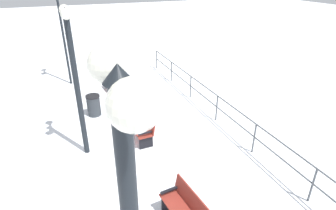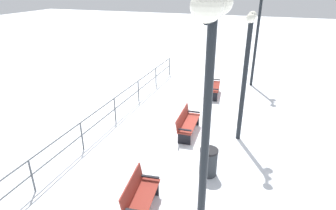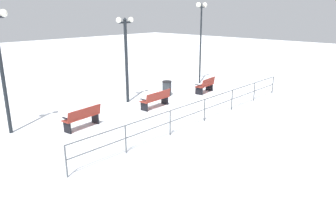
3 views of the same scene
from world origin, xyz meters
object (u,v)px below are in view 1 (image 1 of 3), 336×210
object	(u,v)px
lamppost_middle	(74,66)
trash_bin	(94,105)
bench_second	(140,124)
lamppost_near	(58,3)
bench_nearest	(115,82)

from	to	relation	value
lamppost_middle	trash_bin	xyz separation A→B (m)	(-0.59, -2.36, -2.36)
bench_second	lamppost_near	distance (m)	6.99
bench_nearest	bench_second	xyz separation A→B (m)	(0.02, 4.04, -0.00)
bench_second	trash_bin	bearing A→B (deg)	-62.47
lamppost_near	lamppost_middle	bearing A→B (deg)	90.00
lamppost_near	lamppost_middle	world-z (taller)	lamppost_near
bench_nearest	lamppost_near	size ratio (longest dim) A/B	0.29
bench_second	lamppost_middle	world-z (taller)	lamppost_middle
bench_second	lamppost_middle	bearing A→B (deg)	5.69
lamppost_near	lamppost_middle	size ratio (longest dim) A/B	1.18
lamppost_near	trash_bin	bearing A→B (deg)	98.84
lamppost_near	trash_bin	distance (m)	5.09
trash_bin	bench_nearest	bearing A→B (deg)	-122.61
bench_second	bench_nearest	bearing A→B (deg)	-93.06
bench_second	lamppost_near	xyz separation A→B (m)	(1.81, -5.88, 3.33)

